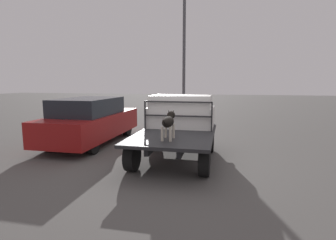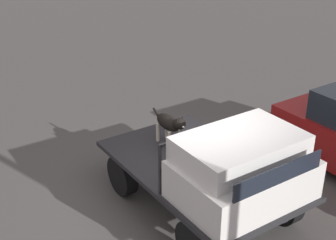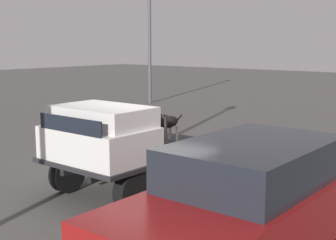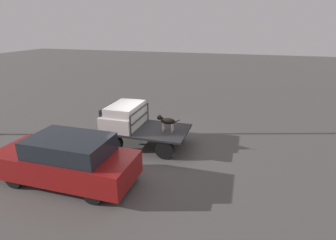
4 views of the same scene
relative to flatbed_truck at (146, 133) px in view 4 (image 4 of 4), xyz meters
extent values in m
plane|color=#514F4C|center=(0.00, 0.00, -0.58)|extent=(80.00, 80.00, 0.00)
cylinder|color=black|center=(1.09, 0.88, -0.21)|extent=(0.73, 0.24, 0.73)
cylinder|color=black|center=(1.09, -0.88, -0.21)|extent=(0.73, 0.24, 0.73)
cylinder|color=black|center=(-1.09, 0.88, -0.21)|extent=(0.73, 0.24, 0.73)
cylinder|color=black|center=(-1.09, -0.88, -0.21)|extent=(0.73, 0.24, 0.73)
cube|color=black|center=(0.00, 0.36, 0.05)|extent=(3.24, 0.10, 0.18)
cube|color=black|center=(0.00, -0.36, 0.05)|extent=(3.24, 0.10, 0.18)
cube|color=#232326|center=(0.00, 0.00, 0.18)|extent=(3.53, 2.08, 0.08)
cube|color=silver|center=(1.03, 0.00, 0.52)|extent=(1.37, 1.96, 0.60)
cube|color=silver|center=(0.93, 0.00, 1.01)|extent=(1.16, 1.80, 0.37)
cube|color=black|center=(1.70, 0.00, 0.95)|extent=(0.02, 1.61, 0.28)
cube|color=#232326|center=(0.27, 0.96, 0.63)|extent=(0.04, 0.04, 0.83)
cube|color=#232326|center=(0.27, -0.96, 0.63)|extent=(0.04, 0.04, 0.83)
cube|color=#232326|center=(0.27, 0.00, 1.03)|extent=(0.04, 1.92, 0.04)
cube|color=#232326|center=(0.27, 0.00, 0.63)|extent=(0.04, 1.92, 0.04)
cylinder|color=beige|center=(-0.77, 0.11, 0.39)|extent=(0.06, 0.06, 0.34)
cylinder|color=beige|center=(-0.77, -0.09, 0.39)|extent=(0.06, 0.06, 0.34)
cylinder|color=beige|center=(-1.15, 0.11, 0.39)|extent=(0.06, 0.06, 0.34)
cylinder|color=beige|center=(-1.15, -0.09, 0.39)|extent=(0.06, 0.06, 0.34)
ellipsoid|color=black|center=(-0.96, 0.01, 0.65)|extent=(0.62, 0.26, 0.26)
sphere|color=beige|center=(-0.79, 0.01, 0.60)|extent=(0.12, 0.12, 0.12)
cylinder|color=black|center=(-0.70, 0.01, 0.72)|extent=(0.19, 0.14, 0.18)
sphere|color=black|center=(-0.59, 0.01, 0.77)|extent=(0.20, 0.20, 0.20)
cone|color=beige|center=(-0.51, 0.01, 0.75)|extent=(0.11, 0.11, 0.11)
cone|color=black|center=(-0.60, 0.07, 0.85)|extent=(0.06, 0.08, 0.10)
cone|color=black|center=(-0.60, -0.05, 0.85)|extent=(0.06, 0.08, 0.10)
cylinder|color=black|center=(-1.32, 0.01, 0.67)|extent=(0.26, 0.04, 0.17)
cylinder|color=black|center=(2.94, 4.10, -0.28)|extent=(0.60, 0.20, 0.60)
cylinder|color=black|center=(2.94, 2.56, -0.28)|extent=(0.60, 0.20, 0.60)
cylinder|color=black|center=(0.09, 4.10, -0.28)|extent=(0.60, 0.20, 0.60)
cylinder|color=black|center=(0.09, 2.56, -0.28)|extent=(0.60, 0.20, 0.60)
cube|color=maroon|center=(1.51, 3.33, 0.07)|extent=(4.59, 1.82, 0.79)
cube|color=#1E232B|center=(1.28, 3.33, 0.75)|extent=(2.53, 1.64, 0.57)
camera|label=1|loc=(-6.98, -1.29, 1.58)|focal=28.00mm
camera|label=2|loc=(5.25, -4.16, 4.29)|focal=50.00mm
camera|label=3|loc=(6.75, 6.28, 2.34)|focal=50.00mm
camera|label=4|loc=(-3.80, 9.60, 4.33)|focal=28.00mm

